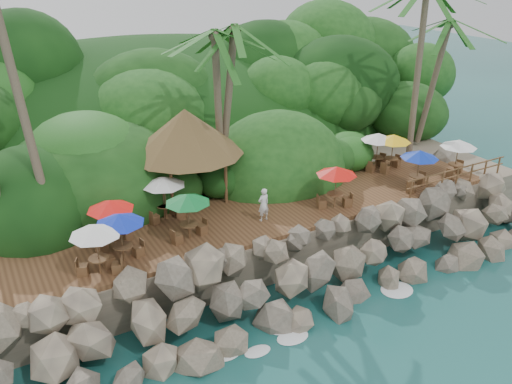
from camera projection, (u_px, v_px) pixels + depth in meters
ground at (329, 322)px, 21.58m from camera, size 140.00×140.00×0.00m
land_base at (178, 169)px, 33.83m from camera, size 32.00×25.20×2.10m
jungle_hill at (142, 150)px, 40.21m from camera, size 44.80×28.00×15.40m
seawall at (302, 274)px, 22.69m from camera, size 29.00×4.00×2.30m
terrace at (256, 215)px, 25.43m from camera, size 26.00×5.00×0.20m
jungle_foliage at (185, 190)px, 33.47m from camera, size 44.00×16.00×12.00m
foam_line at (325, 317)px, 21.80m from camera, size 25.20×0.80×0.06m
palapa at (186, 132)px, 25.54m from camera, size 5.58×5.58×4.60m
dining_clusters at (274, 177)px, 24.93m from camera, size 21.56×5.15×2.12m
railing at (457, 175)px, 28.17m from camera, size 7.20×0.10×1.00m
waiter at (263, 205)px, 24.39m from camera, size 0.62×0.45×1.60m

